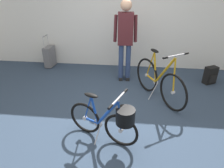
% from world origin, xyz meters
% --- Properties ---
extents(ground_plane, '(7.49, 7.49, 0.00)m').
position_xyz_m(ground_plane, '(0.00, 0.00, 0.00)').
color(ground_plane, '#2D3D51').
extents(back_wall, '(7.49, 0.10, 2.62)m').
position_xyz_m(back_wall, '(0.00, 2.28, 1.31)').
color(back_wall, white).
rests_on(back_wall, ground_plane).
extents(folding_bike_foreground, '(1.06, 0.57, 0.80)m').
position_xyz_m(folding_bike_foreground, '(0.01, -0.63, 0.38)').
color(folding_bike_foreground, black).
rests_on(folding_bike_foreground, ground_plane).
extents(display_bike_left, '(0.84, 1.28, 1.04)m').
position_xyz_m(display_bike_left, '(0.80, 0.64, 0.39)').
color(display_bike_left, black).
rests_on(display_bike_left, ground_plane).
extents(visitor_near_wall, '(0.54, 0.29, 1.77)m').
position_xyz_m(visitor_near_wall, '(0.10, 1.40, 1.02)').
color(visitor_near_wall, navy).
rests_on(visitor_near_wall, ground_plane).
extents(rolling_suitcase, '(0.21, 0.38, 0.83)m').
position_xyz_m(rolling_suitcase, '(-1.89, 1.98, 0.28)').
color(rolling_suitcase, slate).
rests_on(rolling_suitcase, ground_plane).
extents(backpack_on_floor, '(0.31, 0.27, 0.39)m').
position_xyz_m(backpack_on_floor, '(2.03, 1.43, 0.19)').
color(backpack_on_floor, black).
rests_on(backpack_on_floor, ground_plane).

